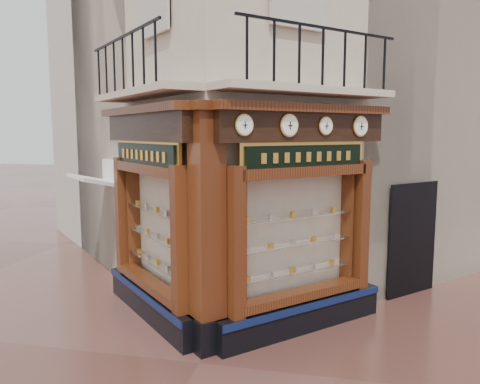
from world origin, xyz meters
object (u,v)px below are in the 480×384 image
(signboard_left, at_px, (145,155))
(signboard_right, at_px, (306,157))
(clock_a, at_px, (244,125))
(clock_b, at_px, (289,125))
(awning, at_px, (99,282))
(clock_d, at_px, (360,126))
(corner_pilaster, at_px, (207,232))
(clock_c, at_px, (325,126))

(signboard_left, height_order, signboard_right, signboard_left)
(clock_a, height_order, clock_b, clock_b)
(clock_b, xyz_separation_m, signboard_left, (-2.67, 0.41, -0.52))
(awning, relative_size, signboard_left, 0.74)
(clock_b, xyz_separation_m, clock_d, (1.16, 1.16, -0.00))
(corner_pilaster, relative_size, signboard_left, 1.91)
(awning, bearing_deg, clock_c, -152.18)
(clock_d, bearing_deg, corner_pilaster, 171.67)
(awning, distance_m, signboard_right, 6.12)
(clock_b, distance_m, clock_d, 1.63)
(clock_b, bearing_deg, awning, 110.07)
(clock_d, bearing_deg, clock_a, -180.00)
(clock_b, height_order, clock_d, same)
(clock_a, height_order, clock_d, clock_d)
(clock_d, bearing_deg, clock_b, -180.00)
(clock_a, bearing_deg, corner_pilaster, 134.31)
(signboard_right, bearing_deg, awning, 115.26)
(corner_pilaster, height_order, signboard_left, corner_pilaster)
(awning, bearing_deg, corner_pilaster, -173.59)
(clock_d, height_order, signboard_left, clock_d)
(signboard_left, bearing_deg, corner_pilaster, -169.75)
(corner_pilaster, distance_m, clock_a, 1.78)
(clock_d, height_order, signboard_right, clock_d)
(awning, xyz_separation_m, signboard_left, (2.04, -1.78, 3.10))
(corner_pilaster, height_order, clock_b, corner_pilaster)
(corner_pilaster, xyz_separation_m, clock_d, (2.36, 1.76, 1.67))
(signboard_left, bearing_deg, signboard_right, -135.00)
(awning, height_order, signboard_left, signboard_left)
(signboard_left, bearing_deg, clock_b, -143.69)
(awning, bearing_deg, clock_b, -159.93)
(corner_pilaster, xyz_separation_m, signboard_right, (1.46, 1.01, 1.15))
(clock_b, bearing_deg, clock_c, 0.00)
(clock_a, xyz_separation_m, clock_b, (0.61, 0.61, 0.00))
(clock_b, distance_m, awning, 6.33)
(clock_a, distance_m, signboard_right, 1.44)
(clock_a, height_order, signboard_right, clock_a)
(clock_b, xyz_separation_m, clock_c, (0.56, 0.56, -0.00))
(clock_a, height_order, awning, clock_a)
(corner_pilaster, relative_size, signboard_right, 2.05)
(signboard_right, bearing_deg, corner_pilaster, 169.75)
(awning, xyz_separation_m, signboard_right, (4.96, -1.78, 3.10))
(signboard_left, relative_size, signboard_right, 1.07)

